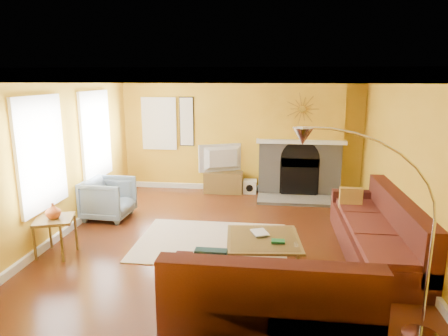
# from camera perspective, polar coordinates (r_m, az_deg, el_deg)

# --- Properties ---
(floor) EXTENTS (5.50, 6.00, 0.02)m
(floor) POSITION_cam_1_polar(r_m,az_deg,el_deg) (6.69, 0.10, -10.29)
(floor) COLOR #642D15
(floor) RESTS_ON ground
(ceiling) EXTENTS (5.50, 6.00, 0.02)m
(ceiling) POSITION_cam_1_polar(r_m,az_deg,el_deg) (6.14, 0.11, 13.72)
(ceiling) COLOR white
(ceiling) RESTS_ON ground
(wall_back) EXTENTS (5.50, 0.02, 2.70)m
(wall_back) POSITION_cam_1_polar(r_m,az_deg,el_deg) (9.23, 2.36, 5.00)
(wall_back) COLOR yellow
(wall_back) RESTS_ON ground
(wall_front) EXTENTS (5.50, 0.02, 2.70)m
(wall_front) POSITION_cam_1_polar(r_m,az_deg,el_deg) (3.42, -6.04, -9.10)
(wall_front) COLOR yellow
(wall_front) RESTS_ON ground
(wall_left) EXTENTS (0.02, 6.00, 2.70)m
(wall_left) POSITION_cam_1_polar(r_m,az_deg,el_deg) (7.15, -22.45, 1.66)
(wall_left) COLOR yellow
(wall_left) RESTS_ON ground
(wall_right) EXTENTS (0.02, 6.00, 2.70)m
(wall_right) POSITION_cam_1_polar(r_m,az_deg,el_deg) (6.55, 24.83, 0.49)
(wall_right) COLOR yellow
(wall_right) RESTS_ON ground
(baseboard) EXTENTS (5.50, 6.00, 0.12)m
(baseboard) POSITION_cam_1_polar(r_m,az_deg,el_deg) (6.66, 0.10, -9.73)
(baseboard) COLOR white
(baseboard) RESTS_ON floor
(crown_molding) EXTENTS (5.50, 6.00, 0.12)m
(crown_molding) POSITION_cam_1_polar(r_m,az_deg,el_deg) (6.14, 0.11, 13.07)
(crown_molding) COLOR white
(crown_molding) RESTS_ON ceiling
(window_left_near) EXTENTS (0.06, 1.22, 1.72)m
(window_left_near) POSITION_cam_1_polar(r_m,az_deg,el_deg) (8.24, -17.93, 4.47)
(window_left_near) COLOR white
(window_left_near) RESTS_ON wall_left
(window_left_far) EXTENTS (0.06, 1.22, 1.72)m
(window_left_far) POSITION_cam_1_polar(r_m,az_deg,el_deg) (6.59, -24.78, 1.90)
(window_left_far) COLOR white
(window_left_far) RESTS_ON wall_left
(window_back) EXTENTS (0.82, 0.06, 1.22)m
(window_back) POSITION_cam_1_polar(r_m,az_deg,el_deg) (9.49, -9.23, 6.29)
(window_back) COLOR white
(window_back) RESTS_ON wall_back
(wall_art) EXTENTS (0.34, 0.04, 1.14)m
(wall_art) POSITION_cam_1_polar(r_m,az_deg,el_deg) (9.34, -5.36, 6.60)
(wall_art) COLOR white
(wall_art) RESTS_ON wall_back
(fireplace) EXTENTS (1.80, 0.40, 2.70)m
(fireplace) POSITION_cam_1_polar(r_m,az_deg,el_deg) (9.01, 10.87, 4.58)
(fireplace) COLOR gray
(fireplace) RESTS_ON floor
(mantel) EXTENTS (1.92, 0.22, 0.08)m
(mantel) POSITION_cam_1_polar(r_m,az_deg,el_deg) (8.79, 10.94, 3.71)
(mantel) COLOR white
(mantel) RESTS_ON fireplace
(hearth) EXTENTS (1.80, 0.70, 0.06)m
(hearth) POSITION_cam_1_polar(r_m,az_deg,el_deg) (8.76, 10.72, -4.51)
(hearth) COLOR gray
(hearth) RESTS_ON floor
(sunburst) EXTENTS (0.70, 0.04, 0.70)m
(sunburst) POSITION_cam_1_polar(r_m,az_deg,el_deg) (8.71, 11.13, 8.27)
(sunburst) COLOR olive
(sunburst) RESTS_ON fireplace
(rug) EXTENTS (2.40, 1.80, 0.02)m
(rug) POSITION_cam_1_polar(r_m,az_deg,el_deg) (6.59, -1.79, -10.49)
(rug) COLOR beige
(rug) RESTS_ON floor
(sectional_sofa) EXTENTS (3.11, 3.88, 0.90)m
(sectional_sofa) POSITION_cam_1_polar(r_m,az_deg,el_deg) (5.78, 11.19, -9.44)
(sectional_sofa) COLOR #501F19
(sectional_sofa) RESTS_ON floor
(coffee_table) EXTENTS (1.12, 1.12, 0.40)m
(coffee_table) POSITION_cam_1_polar(r_m,az_deg,el_deg) (5.84, 5.60, -11.69)
(coffee_table) COLOR white
(coffee_table) RESTS_ON floor
(media_console) EXTENTS (0.88, 0.40, 0.48)m
(media_console) POSITION_cam_1_polar(r_m,az_deg,el_deg) (9.21, -0.08, -2.04)
(media_console) COLOR brown
(media_console) RESTS_ON floor
(tv) EXTENTS (1.06, 0.59, 0.64)m
(tv) POSITION_cam_1_polar(r_m,az_deg,el_deg) (9.08, -0.08, 1.38)
(tv) COLOR black
(tv) RESTS_ON media_console
(subwoofer) EXTENTS (0.30, 0.30, 0.30)m
(subwoofer) POSITION_cam_1_polar(r_m,az_deg,el_deg) (9.23, 3.72, -2.64)
(subwoofer) COLOR white
(subwoofer) RESTS_ON floor
(armchair) EXTENTS (0.88, 0.86, 0.77)m
(armchair) POSITION_cam_1_polar(r_m,az_deg,el_deg) (7.83, -16.17, -4.22)
(armchair) COLOR slate
(armchair) RESTS_ON floor
(side_table) EXTENTS (0.67, 0.67, 0.58)m
(side_table) POSITION_cam_1_polar(r_m,az_deg,el_deg) (6.55, -22.91, -9.03)
(side_table) COLOR brown
(side_table) RESTS_ON floor
(vase) EXTENTS (0.26, 0.26, 0.23)m
(vase) POSITION_cam_1_polar(r_m,az_deg,el_deg) (6.42, -23.23, -5.63)
(vase) COLOR #D25D24
(vase) RESTS_ON side_table
(book) EXTENTS (0.30, 0.34, 0.03)m
(book) POSITION_cam_1_polar(r_m,az_deg,el_deg) (5.85, 4.15, -9.30)
(book) COLOR white
(book) RESTS_ON coffee_table
(arc_lamp) EXTENTS (1.37, 0.36, 2.15)m
(arc_lamp) POSITION_cam_1_polar(r_m,az_deg,el_deg) (4.21, 20.05, -9.51)
(arc_lamp) COLOR silver
(arc_lamp) RESTS_ON floor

